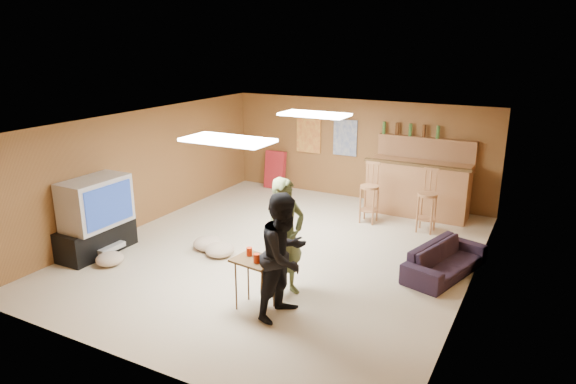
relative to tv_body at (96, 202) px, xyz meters
The scene contains 32 objects.
ground 3.18m from the tv_body, 29.51° to the left, with size 7.00×7.00×0.00m, color #C2B194.
ceiling 3.31m from the tv_body, 29.51° to the left, with size 6.00×7.00×0.02m, color silver.
wall_back 5.66m from the tv_body, 62.08° to the left, with size 6.00×0.02×2.20m, color brown.
wall_front 3.33m from the tv_body, 37.04° to the right, with size 6.00×0.02×2.20m, color brown.
wall_left 1.55m from the tv_body, 103.13° to the left, with size 0.02×7.00×2.20m, color brown.
wall_right 5.85m from the tv_body, 14.87° to the left, with size 0.02×7.00×2.20m, color brown.
tv_stand 0.65m from the tv_body, behind, with size 0.55×1.30×0.50m, color black.
dvd_box 0.76m from the tv_body, ahead, with size 0.35×0.50×0.08m, color #B2B2B7.
tv_body is the anchor object (origin of this frame).
tv_screen 0.31m from the tv_body, ahead, with size 0.02×0.95×0.65m, color navy.
bar_counter 6.09m from the tv_body, 47.00° to the left, with size 2.00×0.60×1.10m, color #975F36.
bar_lip 5.91m from the tv_body, 45.34° to the left, with size 2.10×0.12×0.05m, color #452E16.
bar_shelf 6.45m from the tv_body, 49.74° to the left, with size 2.00×0.18×0.05m, color #975F36.
bar_backing 6.44m from the tv_body, 49.85° to the left, with size 2.00×0.14×0.60m, color #975F36.
poster_left 5.19m from the tv_body, 73.70° to the left, with size 0.60×0.03×0.85m, color #BF3F26.
poster_right 5.51m from the tv_body, 64.65° to the left, with size 0.55×0.03×0.80m, color #334C99.
folding_chair_stack 4.86m from the tv_body, 82.29° to the left, with size 0.50×0.14×0.90m, color #A51E26.
ceiling_panel_front 2.94m from the tv_body, ahead, with size 1.20×0.60×0.04m, color white.
ceiling_panel_back 3.99m from the tv_body, 45.54° to the left, with size 1.20×0.60×0.04m, color white.
person_olive 3.41m from the tv_body, ahead, with size 0.62×0.41×1.69m, color #4F5B34.
person_black 3.67m from the tv_body, ahead, with size 0.80×0.63×1.66m, color black.
sofa 5.63m from the tv_body, 20.03° to the left, with size 1.60×0.63×0.47m, color black.
tray_table 3.30m from the tv_body, ahead, with size 0.54×0.44×0.71m, color #452E16.
cup_red_near 3.13m from the tv_body, ahead, with size 0.08×0.08×0.11m, color red.
cup_red_far 3.34m from the tv_body, ahead, with size 0.08×0.08×0.12m, color red.
cup_blue 3.41m from the tv_body, ahead, with size 0.08×0.08×0.10m, color navy.
bar_stool_left 4.96m from the tv_body, 46.06° to the left, with size 0.38×0.38×1.21m, color #975F36, non-canonical shape.
bar_stool_right 5.80m from the tv_body, 38.23° to the left, with size 0.36×0.36×1.13m, color #975F36, non-canonical shape.
cushion_near_tv 1.95m from the tv_body, 33.63° to the left, with size 0.50×0.50×0.22m, color tan.
cushion_mid 2.16m from the tv_body, 25.25° to the left, with size 0.48×0.48×0.22m, color tan.
cushion_far 0.97m from the tv_body, 27.89° to the right, with size 0.44×0.44×0.20m, color tan.
bottle_row 6.24m from the tv_body, 52.02° to the left, with size 1.20×0.08×0.26m, color #3F7233, non-canonical shape.
Camera 1 is at (3.85, -7.04, 3.47)m, focal length 32.00 mm.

